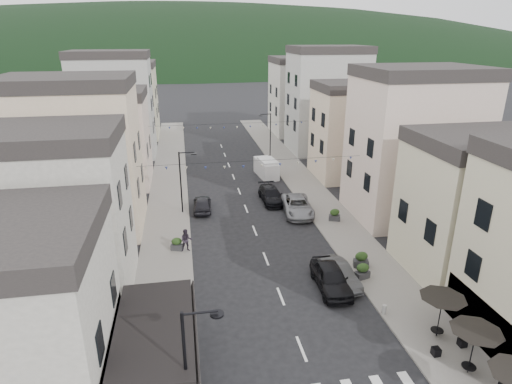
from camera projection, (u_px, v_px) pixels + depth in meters
sidewalk_left at (169, 192)px, 45.92m from camera, size 4.00×76.00×0.12m
sidewalk_right at (304, 184)px, 48.34m from camera, size 4.00×76.00×0.12m
hill_backdrop at (186, 58)px, 294.60m from camera, size 640.00×360.00×70.00m
boutique_awning at (160, 328)px, 19.97m from camera, size 3.77×7.50×3.28m
buildings_row_left at (102, 127)px, 47.99m from camera, size 10.20×54.16×14.00m
buildings_row_right at (351, 119)px, 51.52m from camera, size 10.20×54.16×14.50m
cafe_terrace at (475, 336)px, 20.61m from camera, size 2.50×8.10×2.53m
streetlamp_left_near at (192, 359)px, 17.22m from camera, size 1.70×0.56×6.00m
streetlamp_left_far at (183, 176)px, 39.38m from camera, size 1.70×0.56×6.00m
streetlamp_right_far at (268, 130)px, 57.88m from camera, size 1.70×0.56×6.00m
bollards at (304, 349)px, 22.54m from camera, size 11.66×10.26×0.60m
bunting_near at (253, 165)px, 35.95m from camera, size 19.00×0.28×0.62m
bunting_far at (231, 126)px, 50.72m from camera, size 19.00×0.28×0.62m
parked_car_a at (331, 277)px, 28.38m from camera, size 2.09×4.88×1.64m
parked_car_b at (338, 274)px, 28.99m from camera, size 2.12×4.55×1.44m
parked_car_c at (297, 206)px, 40.25m from camera, size 3.15×5.84×1.56m
parked_car_d at (271, 195)px, 43.12m from camera, size 2.16×5.00×1.43m
parked_car_e at (202, 204)px, 40.94m from camera, size 1.88×4.23×1.42m
delivery_van at (266, 168)px, 50.72m from camera, size 2.33×4.76×2.19m
pedestrian_a at (175, 296)px, 26.00m from camera, size 0.79×0.63×1.89m
pedestrian_b at (186, 240)px, 32.99m from camera, size 0.90×0.71×1.83m
planter_la at (166, 291)px, 27.17m from camera, size 1.08×0.74×1.11m
planter_lb at (177, 244)px, 33.32m from camera, size 1.04×0.79×1.03m
planter_ra at (361, 260)px, 30.87m from camera, size 1.18×0.85×1.19m
planter_rb at (362, 271)px, 29.43m from camera, size 1.13×0.83×1.13m
planter_rc at (335, 215)px, 38.56m from camera, size 1.11×0.83×1.11m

